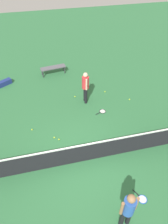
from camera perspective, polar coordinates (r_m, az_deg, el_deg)
ground_plane at (r=8.27m, az=-0.48°, el=-13.22°), size 40.00×40.00×0.00m
court_net at (r=7.87m, az=-0.51°, el=-11.12°), size 10.09×0.09×1.07m
player_near_side at (r=10.21m, az=0.39°, el=7.31°), size 0.34×0.52×1.70m
player_far_side at (r=6.39m, az=11.98°, el=-24.39°), size 0.53×0.37×1.70m
tennis_racket_near_player at (r=10.23m, az=4.96°, el=0.13°), size 0.60×0.41×0.03m
tennis_racket_far_player at (r=7.74m, az=15.49°, el=-21.80°), size 0.42×0.60×0.03m
tennis_ball_near_player at (r=11.10m, az=-2.49°, el=4.22°), size 0.07×0.07×0.07m
tennis_ball_by_net at (r=11.49m, az=5.72°, el=5.53°), size 0.07×0.07×0.07m
tennis_ball_midcourt at (r=9.57m, az=-13.99°, el=-4.68°), size 0.07×0.07×0.07m
tennis_ball_baseline at (r=11.15m, az=12.28°, el=3.36°), size 0.07×0.07×0.07m
tennis_ball_stray_left at (r=8.97m, az=-6.84°, el=-7.43°), size 0.07×0.07×0.07m
tennis_ball_stray_right at (r=9.06m, az=-8.09°, el=-6.90°), size 0.07×0.07×0.07m
courtside_bench at (r=12.95m, az=-8.44°, el=11.78°), size 1.54×0.59×0.48m
equipment_bag at (r=12.77m, az=-21.00°, el=7.38°), size 0.83×0.66×0.28m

